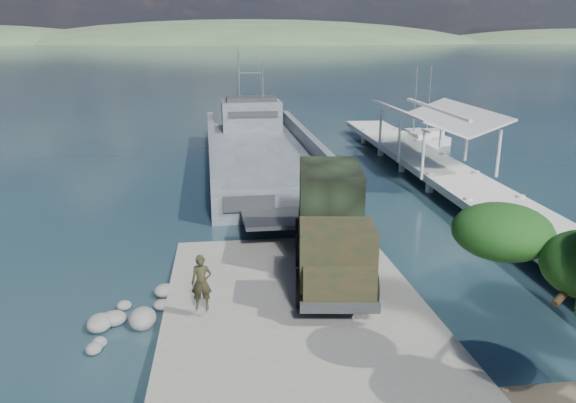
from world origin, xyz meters
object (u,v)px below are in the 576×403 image
object	(u,v)px
landing_craft	(261,159)
military_truck	(332,224)
sailboat_near	(427,137)
sailboat_far	(414,140)
soldier	(202,292)
pier	(438,160)

from	to	relation	value
landing_craft	military_truck	distance (m)	21.80
sailboat_near	sailboat_far	distance (m)	2.53
sailboat_near	landing_craft	bearing A→B (deg)	-159.75
military_truck	sailboat_near	bearing A→B (deg)	70.52
soldier	sailboat_far	xyz separation A→B (m)	(19.55, 33.53, -1.12)
soldier	sailboat_near	world-z (taller)	sailboat_near
soldier	sailboat_near	size ratio (longest dim) A/B	0.27
landing_craft	military_truck	size ratio (longest dim) A/B	3.41
pier	landing_craft	xyz separation A→B (m)	(-12.47, 5.66, -0.81)
military_truck	sailboat_far	world-z (taller)	sailboat_far
pier	sailboat_near	xyz separation A→B (m)	(5.01, 15.48, -1.20)
landing_craft	military_truck	bearing A→B (deg)	-87.53
soldier	sailboat_far	world-z (taller)	sailboat_far
soldier	sailboat_near	xyz separation A→B (m)	(21.52, 35.12, -1.12)
pier	landing_craft	size ratio (longest dim) A/B	1.35
soldier	military_truck	bearing A→B (deg)	38.45
soldier	sailboat_near	distance (m)	41.21
military_truck	landing_craft	bearing A→B (deg)	101.24
pier	landing_craft	world-z (taller)	landing_craft
pier	soldier	bearing A→B (deg)	-130.06
sailboat_near	pier	bearing A→B (deg)	-117.02
landing_craft	sailboat_near	world-z (taller)	landing_craft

